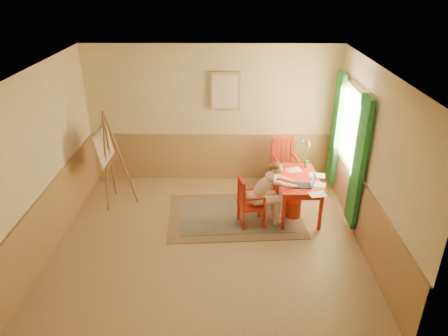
{
  "coord_description": "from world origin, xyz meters",
  "views": [
    {
      "loc": [
        0.31,
        -5.65,
        4.07
      ],
      "look_at": [
        0.25,
        0.55,
        1.05
      ],
      "focal_mm": 33.14,
      "sensor_mm": 36.0,
      "label": 1
    }
  ],
  "objects_px": {
    "chair_left": "(249,202)",
    "chair_back": "(284,165)",
    "table": "(298,182)",
    "easel": "(106,150)",
    "figure": "(267,191)",
    "laptop": "(306,184)"
  },
  "relations": [
    {
      "from": "chair_left",
      "to": "table",
      "type": "bearing_deg",
      "value": 24.25
    },
    {
      "from": "chair_left",
      "to": "laptop",
      "type": "relative_size",
      "value": 2.47
    },
    {
      "from": "chair_left",
      "to": "figure",
      "type": "xyz_separation_m",
      "value": [
        0.3,
        0.05,
        0.19
      ]
    },
    {
      "from": "laptop",
      "to": "easel",
      "type": "xyz_separation_m",
      "value": [
        -3.54,
        0.66,
        0.32
      ]
    },
    {
      "from": "chair_back",
      "to": "laptop",
      "type": "bearing_deg",
      "value": -80.89
    },
    {
      "from": "figure",
      "to": "chair_back",
      "type": "bearing_deg",
      "value": 70.51
    },
    {
      "from": "table",
      "to": "chair_left",
      "type": "height_order",
      "value": "chair_left"
    },
    {
      "from": "figure",
      "to": "table",
      "type": "bearing_deg",
      "value": 31.03
    },
    {
      "from": "laptop",
      "to": "easel",
      "type": "height_order",
      "value": "easel"
    },
    {
      "from": "chair_left",
      "to": "figure",
      "type": "distance_m",
      "value": 0.36
    },
    {
      "from": "chair_back",
      "to": "easel",
      "type": "bearing_deg",
      "value": -169.7
    },
    {
      "from": "chair_left",
      "to": "chair_back",
      "type": "bearing_deg",
      "value": 60.72
    },
    {
      "from": "laptop",
      "to": "figure",
      "type": "bearing_deg",
      "value": -176.33
    },
    {
      "from": "chair_back",
      "to": "figure",
      "type": "bearing_deg",
      "value": -109.49
    },
    {
      "from": "figure",
      "to": "chair_left",
      "type": "bearing_deg",
      "value": -171.12
    },
    {
      "from": "chair_left",
      "to": "easel",
      "type": "height_order",
      "value": "easel"
    },
    {
      "from": "figure",
      "to": "laptop",
      "type": "height_order",
      "value": "figure"
    },
    {
      "from": "table",
      "to": "easel",
      "type": "bearing_deg",
      "value": 174.12
    },
    {
      "from": "table",
      "to": "figure",
      "type": "distance_m",
      "value": 0.68
    },
    {
      "from": "laptop",
      "to": "easel",
      "type": "bearing_deg",
      "value": 169.43
    },
    {
      "from": "chair_back",
      "to": "table",
      "type": "bearing_deg",
      "value": -83.2
    },
    {
      "from": "chair_back",
      "to": "figure",
      "type": "xyz_separation_m",
      "value": [
        -0.46,
        -1.31,
        0.13
      ]
    }
  ]
}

